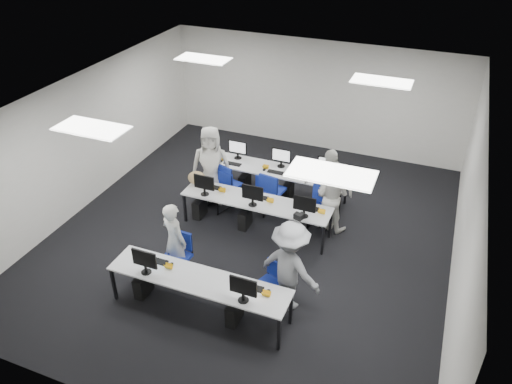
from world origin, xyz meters
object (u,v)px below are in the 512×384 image
at_px(chair_5, 231,191).
at_px(photographer, 290,267).
at_px(student_0, 175,240).
at_px(desk_front, 199,281).
at_px(chair_3, 260,201).
at_px(desk_mid, 256,203).
at_px(student_1, 332,195).
at_px(chair_6, 272,198).
at_px(chair_2, 219,195).
at_px(chair_1, 269,291).
at_px(chair_0, 177,265).
at_px(chair_4, 321,215).
at_px(student_3, 328,188).
at_px(student_2, 211,165).
at_px(chair_7, 324,207).

xyz_separation_m(chair_5, photographer, (2.34, -2.71, 0.61)).
bearing_deg(chair_5, student_0, -74.04).
height_order(desk_front, chair_3, chair_3).
bearing_deg(chair_3, desk_front, -83.74).
distance_m(desk_front, desk_mid, 2.60).
bearing_deg(student_1, chair_6, 7.05).
xyz_separation_m(desk_front, chair_2, (-1.11, 3.09, -0.37)).
height_order(chair_2, student_0, student_0).
relative_size(chair_1, chair_3, 1.01).
relative_size(desk_mid, chair_5, 3.74).
bearing_deg(chair_0, chair_4, 56.65).
height_order(chair_5, student_0, student_0).
distance_m(chair_0, chair_2, 2.51).
distance_m(desk_front, student_3, 3.61).
relative_size(chair_1, student_3, 0.45).
relative_size(chair_2, photographer, 0.56).
bearing_deg(student_0, chair_5, -66.22).
bearing_deg(chair_3, chair_4, 1.52).
bearing_deg(student_2, chair_6, -12.57).
xyz_separation_m(desk_mid, photographer, (1.38, -1.90, 0.20)).
height_order(chair_1, chair_2, chair_2).
bearing_deg(desk_front, chair_7, 70.33).
bearing_deg(desk_front, chair_6, 88.98).
bearing_deg(chair_7, chair_3, -173.12).
distance_m(chair_0, chair_4, 3.33).
bearing_deg(chair_3, chair_1, -62.14).
height_order(student_1, student_2, student_2).
relative_size(chair_4, chair_6, 0.90).
xyz_separation_m(chair_0, student_1, (2.22, 2.70, 0.48)).
bearing_deg(chair_1, photographer, 31.02).
distance_m(chair_6, chair_7, 1.19).
xyz_separation_m(chair_2, photographer, (2.49, -2.39, 0.57)).
relative_size(chair_2, student_2, 0.53).
distance_m(student_0, student_3, 3.42).
distance_m(student_1, student_3, 0.17).
bearing_deg(student_3, chair_0, -119.70).
bearing_deg(chair_7, desk_front, -111.70).
relative_size(student_3, photographer, 1.04).
xyz_separation_m(desk_front, chair_7, (1.25, 3.50, -0.37)).
bearing_deg(student_2, chair_1, -66.36).
bearing_deg(student_3, chair_3, -169.44).
distance_m(chair_1, student_3, 2.80).
height_order(chair_2, chair_3, chair_2).
bearing_deg(chair_1, chair_2, 152.52).
height_order(chair_0, student_0, student_0).
relative_size(desk_front, desk_mid, 1.00).
distance_m(chair_0, chair_3, 2.75).
xyz_separation_m(chair_3, chair_5, (-0.79, 0.13, 0.01)).
height_order(student_0, student_1, student_1).
xyz_separation_m(chair_4, photographer, (0.12, -2.53, 0.60)).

